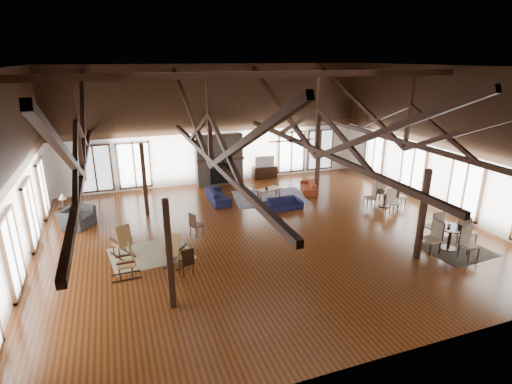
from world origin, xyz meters
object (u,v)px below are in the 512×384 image
object	(u,v)px
sofa_navy_left	(218,195)
coffee_table	(269,190)
sofa_navy_front	(283,204)
cafe_table_near	(450,234)
armchair	(77,218)
tv_console	(265,172)
sofa_orange	(309,187)
cafe_table_far	(385,196)

from	to	relation	value
sofa_navy_left	coffee_table	xyz separation A→B (m)	(2.39, -0.30, 0.08)
sofa_navy_front	cafe_table_near	bearing A→B (deg)	-53.56
coffee_table	cafe_table_near	size ratio (longest dim) A/B	0.57
sofa_navy_left	armchair	xyz separation A→B (m)	(-5.90, -0.94, 0.08)
sofa_navy_front	coffee_table	size ratio (longest dim) A/B	1.37
tv_console	sofa_orange	bearing A→B (deg)	-66.29
sofa_orange	tv_console	xyz separation A→B (m)	(-1.24, 2.82, 0.09)
sofa_navy_front	cafe_table_far	size ratio (longest dim) A/B	0.87
sofa_navy_front	cafe_table_far	xyz separation A→B (m)	(4.36, -1.24, 0.25)
sofa_orange	sofa_navy_left	bearing A→B (deg)	-71.48
coffee_table	tv_console	world-z (taller)	tv_console
cafe_table_near	tv_console	bearing A→B (deg)	106.29
coffee_table	armchair	distance (m)	8.31
armchair	cafe_table_far	bearing A→B (deg)	-67.79
sofa_navy_left	tv_console	xyz separation A→B (m)	(3.34, 2.72, 0.04)
armchair	cafe_table_far	xyz separation A→B (m)	(12.69, -2.22, 0.12)
cafe_table_far	sofa_navy_left	bearing A→B (deg)	155.07
sofa_navy_front	cafe_table_near	world-z (taller)	cafe_table_near
sofa_navy_front	cafe_table_near	size ratio (longest dim) A/B	0.78
sofa_orange	cafe_table_near	bearing A→B (deg)	33.08
cafe_table_near	tv_console	size ratio (longest dim) A/B	1.64
sofa_navy_left	sofa_orange	bearing A→B (deg)	-91.47
sofa_orange	coffee_table	size ratio (longest dim) A/B	1.36
sofa_navy_front	sofa_navy_left	bearing A→B (deg)	142.86
sofa_orange	coffee_table	xyz separation A→B (m)	(-2.19, -0.20, 0.12)
coffee_table	sofa_orange	bearing A→B (deg)	-15.60
sofa_navy_left	armchair	distance (m)	5.98
coffee_table	cafe_table_near	world-z (taller)	cafe_table_near
coffee_table	tv_console	xyz separation A→B (m)	(0.95, 3.02, -0.04)
sofa_orange	tv_console	size ratio (longest dim) A/B	1.27
cafe_table_near	tv_console	xyz separation A→B (m)	(-2.95, 10.08, -0.23)
coffee_table	cafe_table_near	distance (m)	8.07
sofa_orange	cafe_table_near	size ratio (longest dim) A/B	0.77
sofa_navy_front	sofa_navy_left	size ratio (longest dim) A/B	0.85
sofa_navy_front	sofa_orange	bearing A→B (deg)	41.37
armchair	tv_console	xyz separation A→B (m)	(9.24, 3.66, -0.05)
sofa_navy_front	tv_console	xyz separation A→B (m)	(0.90, 4.64, 0.08)
sofa_navy_left	cafe_table_near	size ratio (longest dim) A/B	0.92
armchair	tv_console	size ratio (longest dim) A/B	0.88
sofa_navy_front	armchair	distance (m)	8.39
coffee_table	tv_console	size ratio (longest dim) A/B	0.93
tv_console	cafe_table_far	bearing A→B (deg)	-59.57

